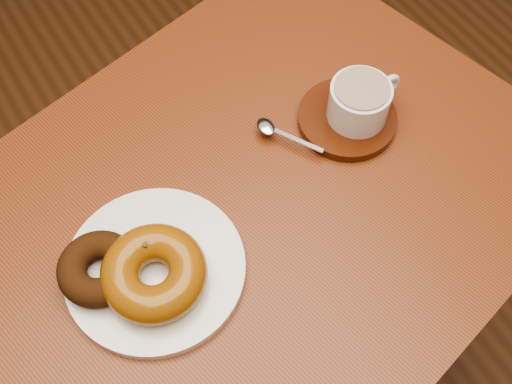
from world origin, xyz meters
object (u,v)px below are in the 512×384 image
donut_plate (155,269)px  coffee_cup (360,101)px  saucer (347,119)px  cafe_table (245,248)px

donut_plate → coffee_cup: coffee_cup is taller
saucer → coffee_cup: coffee_cup is taller
saucer → donut_plate: bearing=-170.1°
cafe_table → saucer: 0.24m
cafe_table → coffee_cup: 0.27m
saucer → coffee_cup: (0.01, -0.01, 0.04)m
coffee_cup → donut_plate: bearing=-171.5°
donut_plate → saucer: size_ratio=1.60×
cafe_table → donut_plate: size_ratio=4.33×
saucer → coffee_cup: bearing=-23.6°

